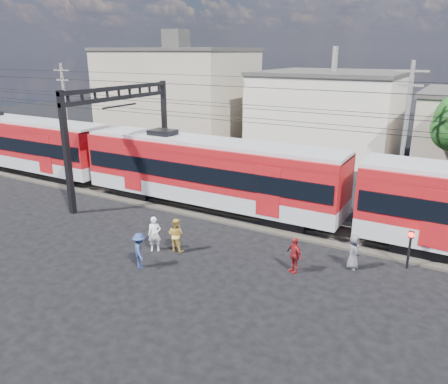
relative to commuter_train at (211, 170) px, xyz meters
The scene contains 16 objects.
ground 8.98m from the commuter_train, 67.62° to the right, with size 120.00×120.00×0.00m, color black.
track_bed 4.04m from the commuter_train, ahead, with size 70.00×3.40×0.12m, color #2D2823.
rail_near 4.04m from the commuter_train, 12.82° to the right, with size 70.00×0.12×0.12m, color #59544C.
rail_far 4.04m from the commuter_train, 12.82° to the left, with size 70.00×0.12×0.12m, color #59544C.
commuter_train is the anchor object (origin of this frame).
catenary 6.01m from the commuter_train, behind, with size 70.00×9.30×7.52m.
building_west 21.19m from the commuter_train, 130.58° to the left, with size 14.28×10.20×9.30m.
building_midwest 19.09m from the commuter_train, 86.10° to the left, with size 12.24×12.24×7.30m.
utility_pole_mid 11.83m from the commuter_train, 36.98° to the left, with size 1.80×0.24×8.50m.
utility_pole_west 19.73m from the commuter_train, 162.22° to the left, with size 1.80×0.24×8.00m.
pedestrian_a 6.35m from the commuter_train, 84.42° to the right, with size 0.61×0.40×1.67m, color white.
pedestrian_b 6.06m from the commuter_train, 75.25° to the right, with size 0.79×0.62×1.62m, color gold.
pedestrian_c 8.02m from the commuter_train, 81.97° to the right, with size 1.02×0.59×1.59m, color navy.
pedestrian_d 8.71m from the commuter_train, 34.63° to the right, with size 0.93×0.39×1.59m, color maroon.
pedestrian_e 9.86m from the commuter_train, 19.96° to the right, with size 0.76×0.49×1.56m, color #56555A.
crossing_signal 11.47m from the commuter_train, 10.70° to the right, with size 0.25×0.25×1.74m.
Camera 1 is at (9.45, -12.84, 8.99)m, focal length 35.00 mm.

